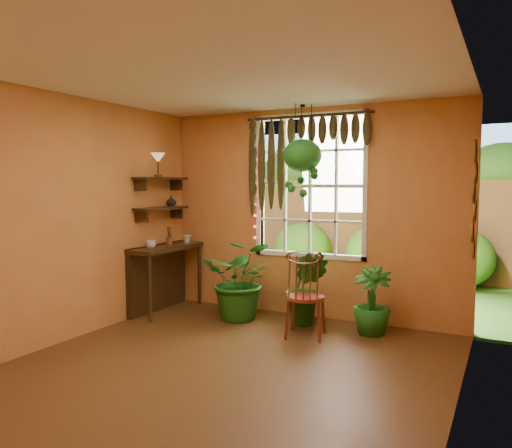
% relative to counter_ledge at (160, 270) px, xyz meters
% --- Properties ---
extents(floor, '(4.50, 4.50, 0.00)m').
position_rel_counter_ledge_xyz_m(floor, '(1.91, -1.60, -0.55)').
color(floor, '#553318').
rests_on(floor, ground).
extents(ceiling, '(4.50, 4.50, 0.00)m').
position_rel_counter_ledge_xyz_m(ceiling, '(1.91, -1.60, 2.15)').
color(ceiling, white).
rests_on(ceiling, wall_back).
extents(wall_back, '(4.00, 0.00, 4.00)m').
position_rel_counter_ledge_xyz_m(wall_back, '(1.91, 0.65, 0.80)').
color(wall_back, '#D88D4A').
rests_on(wall_back, floor).
extents(wall_left, '(0.00, 4.50, 4.50)m').
position_rel_counter_ledge_xyz_m(wall_left, '(-0.09, -1.60, 0.80)').
color(wall_left, '#D88D4A').
rests_on(wall_left, floor).
extents(wall_right, '(0.00, 4.50, 4.50)m').
position_rel_counter_ledge_xyz_m(wall_right, '(3.91, -1.60, 0.80)').
color(wall_right, '#D88D4A').
rests_on(wall_right, floor).
extents(window, '(1.52, 0.10, 1.86)m').
position_rel_counter_ledge_xyz_m(window, '(1.91, 0.68, 1.15)').
color(window, white).
rests_on(window, wall_back).
extents(valance_vine, '(1.70, 0.12, 1.10)m').
position_rel_counter_ledge_xyz_m(valance_vine, '(1.82, 0.56, 1.73)').
color(valance_vine, '#34220E').
rests_on(valance_vine, window).
extents(string_lights, '(0.03, 0.03, 1.54)m').
position_rel_counter_ledge_xyz_m(string_lights, '(1.15, 0.59, 1.20)').
color(string_lights, '#FF2633').
rests_on(string_lights, window).
extents(wall_plates, '(0.04, 0.32, 1.10)m').
position_rel_counter_ledge_xyz_m(wall_plates, '(3.89, 0.19, 1.00)').
color(wall_plates, beige).
rests_on(wall_plates, wall_right).
extents(counter_ledge, '(0.40, 1.20, 0.90)m').
position_rel_counter_ledge_xyz_m(counter_ledge, '(0.00, 0.00, 0.00)').
color(counter_ledge, '#34220E').
rests_on(counter_ledge, floor).
extents(shelf_lower, '(0.25, 0.90, 0.04)m').
position_rel_counter_ledge_xyz_m(shelf_lower, '(0.03, 0.00, 0.85)').
color(shelf_lower, '#34220E').
rests_on(shelf_lower, wall_left).
extents(shelf_upper, '(0.25, 0.90, 0.04)m').
position_rel_counter_ledge_xyz_m(shelf_upper, '(0.03, 0.00, 1.25)').
color(shelf_upper, '#34220E').
rests_on(shelf_upper, wall_left).
extents(backyard, '(14.00, 10.00, 12.00)m').
position_rel_counter_ledge_xyz_m(backyard, '(2.15, 5.27, 0.73)').
color(backyard, '#2A5D1A').
rests_on(backyard, ground).
extents(windsor_chair, '(0.51, 0.53, 1.15)m').
position_rel_counter_ledge_xyz_m(windsor_chair, '(2.21, -0.23, -0.22)').
color(windsor_chair, maroon).
rests_on(windsor_chair, floor).
extents(potted_plant_left, '(1.14, 1.06, 1.03)m').
position_rel_counter_ledge_xyz_m(potted_plant_left, '(1.21, 0.10, -0.04)').
color(potted_plant_left, '#175416').
rests_on(potted_plant_left, floor).
extents(potted_plant_mid, '(0.57, 0.49, 0.92)m').
position_rel_counter_ledge_xyz_m(potted_plant_mid, '(2.04, 0.24, -0.09)').
color(potted_plant_mid, '#175416').
rests_on(potted_plant_mid, floor).
extents(potted_plant_right, '(0.50, 0.50, 0.77)m').
position_rel_counter_ledge_xyz_m(potted_plant_right, '(2.85, 0.23, -0.17)').
color(potted_plant_right, '#175416').
rests_on(potted_plant_right, floor).
extents(hanging_basket, '(0.48, 0.48, 1.15)m').
position_rel_counter_ledge_xyz_m(hanging_basket, '(1.92, 0.38, 1.47)').
color(hanging_basket, black).
rests_on(hanging_basket, ceiling).
extents(cup_a, '(0.15, 0.15, 0.10)m').
position_rel_counter_ledge_xyz_m(cup_a, '(0.13, -0.35, 0.40)').
color(cup_a, silver).
rests_on(cup_a, counter_ledge).
extents(cup_b, '(0.15, 0.15, 0.11)m').
position_rel_counter_ledge_xyz_m(cup_b, '(0.19, 0.36, 0.40)').
color(cup_b, beige).
rests_on(cup_b, counter_ledge).
extents(brush_jar, '(0.08, 0.08, 0.31)m').
position_rel_counter_ledge_xyz_m(brush_jar, '(0.11, 0.07, 0.47)').
color(brush_jar, brown).
rests_on(brush_jar, counter_ledge).
extents(shelf_vase, '(0.18, 0.18, 0.14)m').
position_rel_counter_ledge_xyz_m(shelf_vase, '(0.04, 0.22, 0.94)').
color(shelf_vase, '#B2AD99').
rests_on(shelf_vase, shelf_lower).
extents(tiffany_lamp, '(0.19, 0.19, 0.32)m').
position_rel_counter_ledge_xyz_m(tiffany_lamp, '(0.05, -0.08, 1.50)').
color(tiffany_lamp, brown).
rests_on(tiffany_lamp, shelf_upper).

